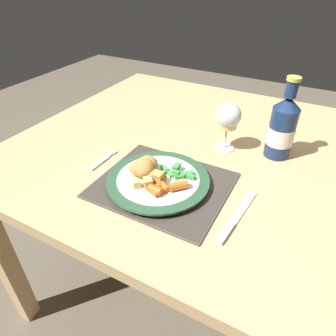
{
  "coord_description": "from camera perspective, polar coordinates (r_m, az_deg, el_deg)",
  "views": [
    {
      "loc": [
        0.29,
        -0.81,
        1.24
      ],
      "look_at": [
        -0.03,
        -0.22,
        0.78
      ],
      "focal_mm": 32.0,
      "sensor_mm": 36.0,
      "label": 1
    }
  ],
  "objects": [
    {
      "name": "fork",
      "position": [
        0.92,
        -12.52,
        1.23
      ],
      "size": [
        0.02,
        0.12,
        0.01
      ],
      "color": "silver",
      "rests_on": "dining_table"
    },
    {
      "name": "placemat",
      "position": [
        0.81,
        -1.01,
        -3.19
      ],
      "size": [
        0.34,
        0.29,
        0.01
      ],
      "color": "brown",
      "rests_on": "dining_table"
    },
    {
      "name": "breaded_croquettes",
      "position": [
        0.8,
        -4.54,
        0.12
      ],
      "size": [
        0.1,
        0.1,
        0.05
      ],
      "color": "#B77F3D",
      "rests_on": "dinner_plate"
    },
    {
      "name": "green_beans_pile",
      "position": [
        0.8,
        1.7,
        -0.95
      ],
      "size": [
        0.11,
        0.08,
        0.02
      ],
      "color": "#4CA84C",
      "rests_on": "dinner_plate"
    },
    {
      "name": "ground_plane",
      "position": [
        1.51,
        5.28,
        -20.65
      ],
      "size": [
        6.0,
        6.0,
        0.0
      ],
      "primitive_type": "plane",
      "color": "brown"
    },
    {
      "name": "glazed_carrots",
      "position": [
        0.75,
        -0.87,
        -3.36
      ],
      "size": [
        0.11,
        0.09,
        0.02
      ],
      "color": "orange",
      "rests_on": "dinner_plate"
    },
    {
      "name": "bottle",
      "position": [
        0.95,
        20.92,
        7.2
      ],
      "size": [
        0.08,
        0.08,
        0.25
      ],
      "color": "navy",
      "rests_on": "dining_table"
    },
    {
      "name": "dinner_plate",
      "position": [
        0.8,
        -1.89,
        -2.43
      ],
      "size": [
        0.28,
        0.28,
        0.02
      ],
      "color": "white",
      "rests_on": "placemat"
    },
    {
      "name": "dining_table",
      "position": [
        1.04,
        7.19,
        0.26
      ],
      "size": [
        1.24,
        1.06,
        0.74
      ],
      "color": "tan",
      "rests_on": "ground"
    },
    {
      "name": "wine_glass",
      "position": [
        0.94,
        11.37,
        9.33
      ],
      "size": [
        0.08,
        0.08,
        0.15
      ],
      "color": "silver",
      "rests_on": "dining_table"
    },
    {
      "name": "roast_potatoes",
      "position": [
        0.77,
        -3.26,
        -2.17
      ],
      "size": [
        0.06,
        0.07,
        0.03
      ],
      "color": "#E5BC66",
      "rests_on": "dinner_plate"
    },
    {
      "name": "table_knife",
      "position": [
        0.73,
        12.54,
        -9.66
      ],
      "size": [
        0.04,
        0.21,
        0.01
      ],
      "color": "silver",
      "rests_on": "dining_table"
    }
  ]
}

